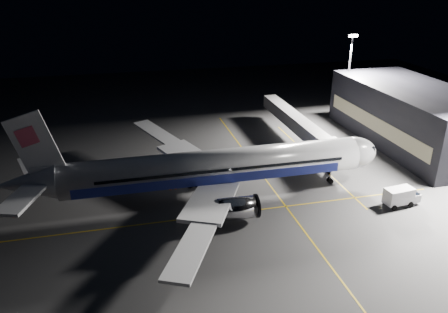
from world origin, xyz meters
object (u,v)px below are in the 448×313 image
Objects in this scene: service_truck at (401,196)px; safety_cone_c at (170,188)px; airliner at (209,168)px; baggage_tug at (179,153)px; safety_cone_a at (231,178)px; safety_cone_b at (176,188)px; jet_bridge at (299,125)px; floodlight_mast_north at (349,70)px.

service_truck is 37.48m from safety_cone_c.
airliner is 18.58m from baggage_tug.
safety_cone_c is (-5.92, 4.00, -4.85)m from airliner.
safety_cone_b is at bearing -171.25° from safety_cone_a.
floodlight_mast_north is (18.00, 13.93, 7.79)m from jet_bridge.
safety_cone_b is (-10.10, -1.55, -0.03)m from safety_cone_a.
service_truck is 41.84m from baggage_tug.
safety_cone_a is 11.10m from safety_cone_c.
safety_cone_c is (-34.83, 13.80, -1.28)m from service_truck.
airliner is 114.33× the size of safety_cone_b.
jet_bridge is 5.69× the size of service_truck.
service_truck is 10.23× the size of safety_cone_a.
jet_bridge is (23.08, 18.06, -0.58)m from airliner.
airliner is at bearing 155.29° from service_truck.
safety_cone_a is at bearing 8.05° from safety_cone_c.
floodlight_mast_north reaches higher than safety_cone_a.
floodlight_mast_north is 35.06× the size of safety_cone_a.
safety_cone_b is at bearing 151.89° from service_truck.
baggage_tug is (-43.53, -14.09, -11.57)m from floodlight_mast_north.
airliner is at bearing -141.96° from jet_bridge.
airliner is 8.64m from safety_cone_c.
service_truck reaches higher than baggage_tug.
floodlight_mast_north is at bearing 30.77° from safety_cone_c.
safety_cone_a is at bearing -143.72° from floodlight_mast_north.
safety_cone_c reaches higher than safety_cone_a.
baggage_tug is (-31.36, 27.70, -0.79)m from service_truck.
safety_cone_b is (-5.03, 4.00, -4.89)m from airliner.
baggage_tug reaches higher than safety_cone_b.
service_truck reaches higher than safety_cone_a.
safety_cone_c is at bearing 180.00° from safety_cone_b.
baggage_tug is at bearing -179.64° from jet_bridge.
service_truck is (-12.17, -41.79, -10.78)m from floodlight_mast_north.
floodlight_mast_north is 38.49× the size of safety_cone_b.
safety_cone_a is at bearing -145.23° from jet_bridge.
safety_cone_c is at bearing 145.96° from airliner.
floodlight_mast_north is 3.43× the size of service_truck.
safety_cone_a reaches higher than safety_cone_b.
baggage_tug is 14.14m from safety_cone_b.
floodlight_mast_north is (41.08, 31.99, 7.21)m from airliner.
safety_cone_b is (-2.58, -13.89, -0.53)m from baggage_tug.
airliner reaches higher than safety_cone_a.
safety_cone_a is 0.94× the size of safety_cone_c.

